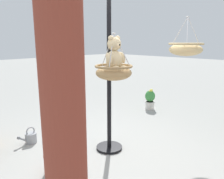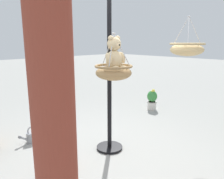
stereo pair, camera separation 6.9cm
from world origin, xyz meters
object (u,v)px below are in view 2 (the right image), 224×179
at_px(watering_can, 32,137).
at_px(display_pole_central, 109,103).
at_px(teddy_bear, 115,56).
at_px(hanging_basket_left_high, 187,49).
at_px(hanging_basket_with_teddy, 114,72).
at_px(greenhouse_pillar_left, 56,150).
at_px(potted_plant_tall_leafy, 152,99).
at_px(potted_plant_fern_front, 57,160).

bearing_deg(watering_can, display_pole_central, 126.15).
relative_size(teddy_bear, hanging_basket_left_high, 0.77).
relative_size(hanging_basket_with_teddy, greenhouse_pillar_left, 0.25).
relative_size(teddy_bear, greenhouse_pillar_left, 0.19).
bearing_deg(greenhouse_pillar_left, hanging_basket_with_teddy, -141.32).
bearing_deg(display_pole_central, greenhouse_pillar_left, 40.95).
bearing_deg(hanging_basket_left_high, greenhouse_pillar_left, 17.85).
height_order(display_pole_central, teddy_bear, display_pole_central).
distance_m(hanging_basket_left_high, potted_plant_tall_leafy, 2.39).
distance_m(hanging_basket_left_high, greenhouse_pillar_left, 3.29).
xyz_separation_m(potted_plant_tall_leafy, watering_can, (3.22, -0.32, -0.17)).
xyz_separation_m(display_pole_central, potted_plant_tall_leafy, (-2.37, -0.85, -0.54)).
relative_size(hanging_basket_left_high, potted_plant_tall_leafy, 1.18).
bearing_deg(potted_plant_tall_leafy, greenhouse_pillar_left, 30.46).
bearing_deg(potted_plant_fern_front, greenhouse_pillar_left, 61.20).
bearing_deg(hanging_basket_with_teddy, watering_can, -63.63).
height_order(greenhouse_pillar_left, potted_plant_tall_leafy, greenhouse_pillar_left).
distance_m(hanging_basket_left_high, potted_plant_fern_front, 2.74).
xyz_separation_m(hanging_basket_with_teddy, hanging_basket_left_high, (-1.33, 0.42, 0.31)).
height_order(display_pole_central, hanging_basket_left_high, display_pole_central).
bearing_deg(hanging_basket_left_high, teddy_bear, -16.74).
relative_size(hanging_basket_with_teddy, potted_plant_fern_front, 1.62).
xyz_separation_m(teddy_bear, greenhouse_pillar_left, (1.78, 1.40, -0.30)).
relative_size(hanging_basket_left_high, potted_plant_fern_front, 1.57).
height_order(teddy_bear, hanging_basket_left_high, hanging_basket_left_high).
bearing_deg(potted_plant_tall_leafy, display_pole_central, 19.78).
bearing_deg(potted_plant_tall_leafy, teddy_bear, 24.09).
bearing_deg(watering_can, teddy_bear, 115.99).
xyz_separation_m(teddy_bear, potted_plant_tall_leafy, (-2.52, -1.12, -1.32)).
bearing_deg(potted_plant_tall_leafy, potted_plant_fern_front, 13.97).
bearing_deg(display_pole_central, teddy_bear, 61.30).
distance_m(hanging_basket_with_teddy, hanging_basket_left_high, 1.43).
relative_size(display_pole_central, hanging_basket_with_teddy, 3.78).
xyz_separation_m(display_pole_central, hanging_basket_with_teddy, (0.15, 0.25, 0.56)).
bearing_deg(hanging_basket_left_high, display_pole_central, -29.72).
xyz_separation_m(display_pole_central, hanging_basket_left_high, (-1.18, 0.67, 0.86)).
relative_size(potted_plant_fern_front, watering_can, 1.20).
distance_m(display_pole_central, teddy_bear, 0.84).
height_order(hanging_basket_left_high, potted_plant_tall_leafy, hanging_basket_left_high).
height_order(display_pole_central, greenhouse_pillar_left, greenhouse_pillar_left).
bearing_deg(potted_plant_fern_front, teddy_bear, 161.43).
height_order(teddy_bear, potted_plant_fern_front, teddy_bear).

